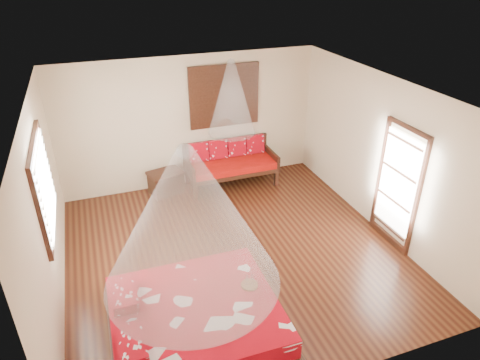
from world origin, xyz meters
name	(u,v)px	position (x,y,z in m)	size (l,w,h in m)	color
room	(233,180)	(0.00, 0.00, 1.40)	(5.54, 5.54, 2.84)	#33130B
bed	(195,321)	(-1.09, -1.54, 0.25)	(2.26, 2.05, 0.65)	black
daybed	(230,162)	(0.75, 2.39, 0.52)	(1.95, 0.86, 0.98)	black
storage_chest	(166,182)	(-0.68, 2.45, 0.24)	(0.80, 0.66, 0.48)	black
shutter_panel	(224,96)	(0.75, 2.72, 1.90)	(1.52, 0.06, 1.32)	black
window_left	(44,185)	(-2.71, 0.20, 1.70)	(0.10, 1.74, 1.34)	black
glazed_door	(397,187)	(2.72, -0.60, 1.07)	(0.08, 1.02, 2.16)	black
wine_tray	(249,283)	(-0.26, -1.42, 0.55)	(0.24, 0.24, 0.19)	brown
mosquito_net_main	(189,219)	(-1.06, -1.54, 1.85)	(2.16, 2.16, 1.80)	white
mosquito_net_daybed	(232,98)	(0.75, 2.25, 2.00)	(0.98, 0.98, 1.50)	white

